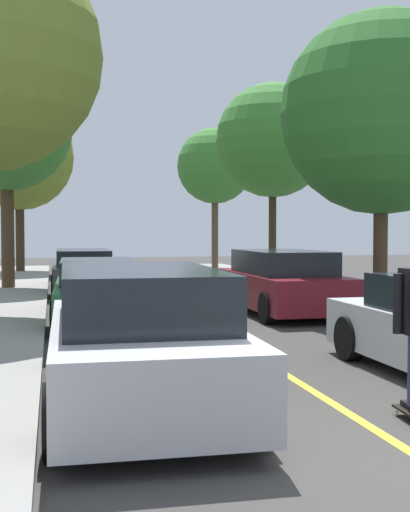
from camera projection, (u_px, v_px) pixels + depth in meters
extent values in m
plane|color=#3D3A38|center=(394.00, 442.00, 6.10)|extent=(80.00, 80.00, 0.00)
cube|color=gold|center=(260.00, 358.00, 9.99)|extent=(0.12, 39.20, 0.01)
cube|color=#B7B7BC|center=(139.00, 354.00, 7.33)|extent=(1.92, 4.57, 0.75)
cube|color=black|center=(139.00, 294.00, 7.28)|extent=(1.67, 2.92, 0.56)
cylinder|color=black|center=(255.00, 410.00, 5.98)|extent=(0.23, 0.64, 0.64)
cylinder|color=black|center=(56.00, 421.00, 5.63)|extent=(0.23, 0.64, 0.64)
cylinder|color=black|center=(190.00, 348.00, 9.05)|extent=(0.23, 0.64, 0.64)
cylinder|color=black|center=(59.00, 353.00, 8.70)|extent=(0.23, 0.64, 0.64)
cube|color=#1E5B33|center=(98.00, 298.00, 13.86)|extent=(1.86, 4.70, 0.63)
cube|color=black|center=(98.00, 271.00, 13.98)|extent=(1.59, 2.74, 0.47)
cylinder|color=black|center=(145.00, 316.00, 12.42)|extent=(0.24, 0.65, 0.64)
cylinder|color=black|center=(56.00, 318.00, 12.12)|extent=(0.24, 0.65, 0.64)
cylinder|color=black|center=(131.00, 298.00, 15.60)|extent=(0.24, 0.65, 0.64)
cylinder|color=black|center=(60.00, 299.00, 15.31)|extent=(0.24, 0.65, 0.64)
cube|color=#38383D|center=(83.00, 275.00, 20.64)|extent=(1.81, 4.70, 0.64)
cube|color=black|center=(83.00, 257.00, 20.71)|extent=(1.59, 3.17, 0.46)
cylinder|color=black|center=(115.00, 285.00, 19.22)|extent=(0.23, 0.64, 0.64)
cylinder|color=black|center=(55.00, 286.00, 18.87)|extent=(0.23, 0.64, 0.64)
cylinder|color=black|center=(107.00, 277.00, 22.43)|extent=(0.23, 0.64, 0.64)
cylinder|color=black|center=(55.00, 278.00, 22.08)|extent=(0.23, 0.64, 0.64)
cylinder|color=black|center=(350.00, 338.00, 9.86)|extent=(0.22, 0.64, 0.64)
cube|color=maroon|center=(282.00, 289.00, 15.30)|extent=(1.92, 4.50, 0.73)
cube|color=black|center=(283.00, 262.00, 15.26)|extent=(1.67, 2.77, 0.51)
cylinder|color=black|center=(227.00, 294.00, 16.61)|extent=(0.23, 0.64, 0.64)
cylinder|color=black|center=(294.00, 292.00, 17.01)|extent=(0.23, 0.64, 0.64)
cylinder|color=black|center=(268.00, 308.00, 13.62)|extent=(0.23, 0.64, 0.64)
cylinder|color=black|center=(347.00, 306.00, 14.02)|extent=(0.23, 0.64, 0.64)
cylinder|color=#4C3823|center=(8.00, 225.00, 20.53)|extent=(0.39, 0.39, 3.79)
sphere|color=#3D7F33|center=(6.00, 125.00, 20.41)|extent=(3.96, 3.96, 3.96)
cylinder|color=#3D2D1E|center=(20.00, 231.00, 28.40)|extent=(0.36, 0.36, 3.38)
sphere|color=olive|center=(19.00, 156.00, 28.28)|extent=(4.51, 4.51, 4.51)
cylinder|color=#4C3823|center=(380.00, 240.00, 15.39)|extent=(0.32, 0.32, 3.03)
sphere|color=#2D6B28|center=(382.00, 113.00, 15.28)|extent=(4.58, 4.58, 4.58)
cylinder|color=#3D2D1E|center=(272.00, 230.00, 22.93)|extent=(0.26, 0.26, 3.46)
sphere|color=#3D7F33|center=(273.00, 140.00, 22.81)|extent=(3.85, 3.85, 3.85)
cylinder|color=brown|center=(215.00, 227.00, 31.04)|extent=(0.31, 0.31, 3.73)
sphere|color=#3D7F33|center=(215.00, 166.00, 30.93)|extent=(3.46, 3.46, 3.46)
cylinder|color=beige|center=(396.00, 413.00, 6.93)|extent=(0.03, 0.06, 0.06)
cube|color=#99999E|center=(405.00, 409.00, 6.94)|extent=(0.10, 0.05, 0.02)
cube|color=black|center=(410.00, 406.00, 6.82)|extent=(0.12, 0.27, 0.06)
cylinder|color=black|center=(398.00, 304.00, 6.52)|extent=(0.10, 0.10, 0.58)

